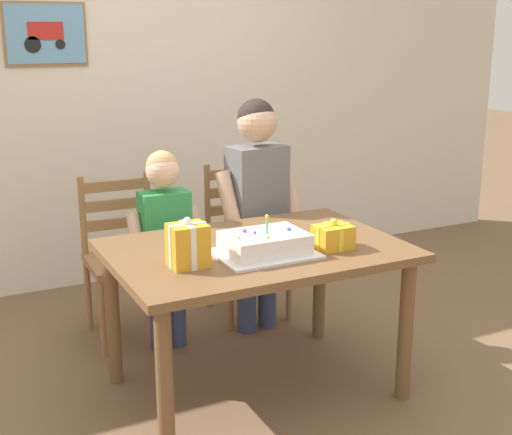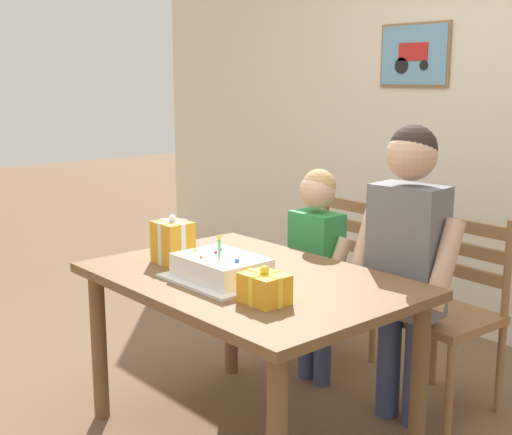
# 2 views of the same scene
# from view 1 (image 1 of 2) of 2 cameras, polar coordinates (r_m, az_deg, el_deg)

# --- Properties ---
(ground_plane) EXTENTS (20.00, 20.00, 0.00)m
(ground_plane) POSITION_cam_1_polar(r_m,az_deg,el_deg) (3.54, -0.01, -13.83)
(ground_plane) COLOR brown
(back_wall) EXTENTS (6.40, 0.11, 2.60)m
(back_wall) POSITION_cam_1_polar(r_m,az_deg,el_deg) (4.86, -10.12, 10.11)
(back_wall) COLOR silver
(back_wall) RESTS_ON ground
(dining_table) EXTENTS (1.35, 0.93, 0.74)m
(dining_table) POSITION_cam_1_polar(r_m,az_deg,el_deg) (3.28, -0.01, -4.03)
(dining_table) COLOR brown
(dining_table) RESTS_ON ground
(birthday_cake) EXTENTS (0.44, 0.34, 0.19)m
(birthday_cake) POSITION_cam_1_polar(r_m,az_deg,el_deg) (3.11, 0.72, -2.23)
(birthday_cake) COLOR silver
(birthday_cake) RESTS_ON dining_table
(gift_box_red_large) EXTENTS (0.17, 0.14, 0.22)m
(gift_box_red_large) POSITION_cam_1_polar(r_m,az_deg,el_deg) (2.97, -5.60, -2.27)
(gift_box_red_large) COLOR gold
(gift_box_red_large) RESTS_ON dining_table
(gift_box_beside_cake) EXTENTS (0.17, 0.14, 0.15)m
(gift_box_beside_cake) POSITION_cam_1_polar(r_m,az_deg,el_deg) (3.22, 6.34, -1.58)
(gift_box_beside_cake) COLOR gold
(gift_box_beside_cake) RESTS_ON dining_table
(chair_left) EXTENTS (0.43, 0.43, 0.92)m
(chair_left) POSITION_cam_1_polar(r_m,az_deg,el_deg) (4.01, -10.73, -3.19)
(chair_left) COLOR #996B42
(chair_left) RESTS_ON ground
(chair_right) EXTENTS (0.44, 0.44, 0.92)m
(chair_right) POSITION_cam_1_polar(r_m,az_deg,el_deg) (4.27, -0.89, -1.80)
(chair_right) COLOR #996B42
(chair_right) RESTS_ON ground
(child_older) EXTENTS (0.51, 0.30, 1.35)m
(child_older) POSITION_cam_1_polar(r_m,az_deg,el_deg) (3.91, 0.10, 2.00)
(child_older) COLOR #38426B
(child_older) RESTS_ON ground
(child_younger) EXTENTS (0.40, 0.23, 1.11)m
(child_younger) POSITION_cam_1_polar(r_m,az_deg,el_deg) (3.74, -7.47, -1.12)
(child_younger) COLOR #38426B
(child_younger) RESTS_ON ground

